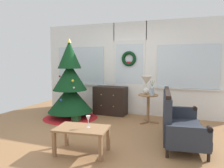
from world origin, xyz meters
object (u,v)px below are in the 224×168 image
(side_table, at_px, (148,103))
(flower_vase, at_px, (152,90))
(coffee_table, at_px, (82,131))
(dresser_cabinet, at_px, (110,101))
(table_lamp, at_px, (146,83))
(christmas_tree, at_px, (70,88))
(wine_glass, at_px, (88,119))
(settee_sofa, at_px, (177,122))
(gift_box, at_px, (76,118))

(side_table, height_order, flower_vase, flower_vase)
(coffee_table, bearing_deg, dresser_cabinet, 100.91)
(dresser_cabinet, xyz_separation_m, coffee_table, (0.49, -2.55, -0.03))
(table_lamp, height_order, coffee_table, table_lamp)
(christmas_tree, distance_m, dresser_cabinet, 1.18)
(dresser_cabinet, height_order, wine_glass, dresser_cabinet)
(settee_sofa, relative_size, gift_box, 8.77)
(flower_vase, bearing_deg, settee_sofa, -57.48)
(christmas_tree, relative_size, flower_vase, 5.91)
(gift_box, bearing_deg, settee_sofa, -12.30)
(dresser_cabinet, bearing_deg, christmas_tree, -139.97)
(dresser_cabinet, height_order, gift_box, dresser_cabinet)
(flower_vase, xyz_separation_m, coffee_table, (-0.76, -2.05, -0.44))
(settee_sofa, xyz_separation_m, flower_vase, (-0.65, 1.03, 0.43))
(settee_sofa, relative_size, table_lamp, 3.60)
(settee_sofa, bearing_deg, side_table, 124.78)
(table_lamp, relative_size, gift_box, 2.44)
(table_lamp, xyz_separation_m, wine_glass, (-0.50, -2.11, -0.40))
(gift_box, bearing_deg, coffee_table, -56.92)
(coffee_table, xyz_separation_m, gift_box, (-1.01, 1.55, -0.27))
(table_lamp, distance_m, wine_glass, 2.21)
(coffee_table, bearing_deg, flower_vase, 69.75)
(flower_vase, relative_size, gift_box, 1.94)
(side_table, bearing_deg, flower_vase, -30.96)
(dresser_cabinet, distance_m, side_table, 1.23)
(gift_box, bearing_deg, flower_vase, 15.71)
(side_table, distance_m, flower_vase, 0.34)
(gift_box, bearing_deg, table_lamp, 20.37)
(coffee_table, distance_m, gift_box, 1.87)
(dresser_cabinet, distance_m, coffee_table, 2.59)
(dresser_cabinet, bearing_deg, flower_vase, -21.73)
(flower_vase, height_order, wine_glass, flower_vase)
(table_lamp, relative_size, flower_vase, 1.26)
(dresser_cabinet, height_order, coffee_table, dresser_cabinet)
(coffee_table, bearing_deg, wine_glass, 19.76)
(christmas_tree, height_order, dresser_cabinet, christmas_tree)
(settee_sofa, xyz_separation_m, table_lamp, (-0.81, 1.13, 0.60))
(settee_sofa, distance_m, side_table, 1.33)
(coffee_table, relative_size, gift_box, 4.96)
(christmas_tree, bearing_deg, table_lamp, 9.27)
(christmas_tree, distance_m, flower_vase, 2.11)
(gift_box, bearing_deg, side_table, 18.47)
(table_lamp, distance_m, coffee_table, 2.31)
(dresser_cabinet, relative_size, settee_sofa, 0.57)
(side_table, xyz_separation_m, coffee_table, (-0.66, -2.11, -0.13))
(side_table, xyz_separation_m, flower_vase, (0.10, -0.06, 0.32))
(settee_sofa, bearing_deg, flower_vase, 122.52)
(christmas_tree, xyz_separation_m, gift_box, (0.33, -0.28, -0.69))
(dresser_cabinet, bearing_deg, gift_box, -117.63)
(side_table, distance_m, table_lamp, 0.49)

